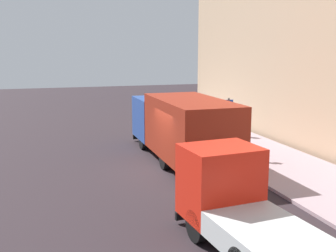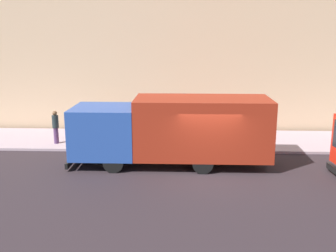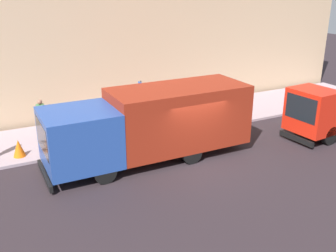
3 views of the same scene
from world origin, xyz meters
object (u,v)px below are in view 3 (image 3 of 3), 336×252
(pedestrian_walking, at_px, (41,117))
(street_sign_post, at_px, (141,104))
(large_utility_truck, at_px, (152,122))
(traffic_cone_orange, at_px, (19,148))
(small_flatbed_truck, at_px, (325,114))

(pedestrian_walking, distance_m, street_sign_post, 4.75)
(large_utility_truck, distance_m, street_sign_post, 2.19)
(traffic_cone_orange, bearing_deg, street_sign_post, -93.15)
(large_utility_truck, distance_m, pedestrian_walking, 5.79)
(small_flatbed_truck, bearing_deg, street_sign_post, 61.36)
(large_utility_truck, bearing_deg, street_sign_post, -12.01)
(street_sign_post, bearing_deg, small_flatbed_truck, -113.85)
(small_flatbed_truck, xyz_separation_m, street_sign_post, (3.52, 7.96, 0.60))
(street_sign_post, bearing_deg, pedestrian_walking, 60.64)
(street_sign_post, bearing_deg, large_utility_truck, 168.23)
(large_utility_truck, xyz_separation_m, street_sign_post, (2.14, -0.45, 0.11))
(large_utility_truck, height_order, small_flatbed_truck, large_utility_truck)
(large_utility_truck, bearing_deg, pedestrian_walking, 39.16)
(small_flatbed_truck, relative_size, street_sign_post, 1.97)
(large_utility_truck, distance_m, small_flatbed_truck, 8.53)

